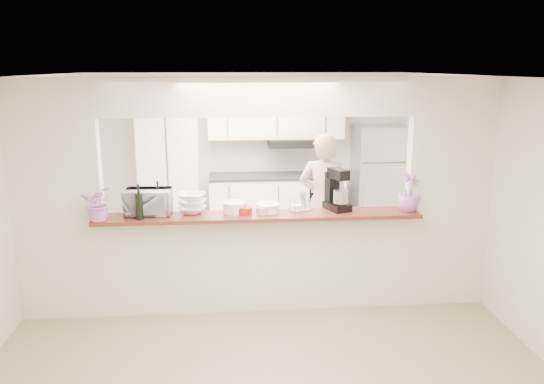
{
  "coord_description": "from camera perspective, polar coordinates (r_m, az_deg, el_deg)",
  "views": [
    {
      "loc": [
        -0.33,
        -5.39,
        2.6
      ],
      "look_at": [
        0.17,
        0.3,
        1.24
      ],
      "focal_mm": 35.0,
      "sensor_mm": 36.0,
      "label": 1
    }
  ],
  "objects": [
    {
      "name": "floor",
      "position": [
        5.99,
        -1.38,
        -12.34
      ],
      "size": [
        6.0,
        6.0,
        0.0
      ],
      "primitive_type": "plane",
      "color": "tan",
      "rests_on": "ground"
    },
    {
      "name": "flower_right",
      "position": [
        5.81,
        14.53,
        0.07
      ],
      "size": [
        0.3,
        0.3,
        0.43
      ],
      "primitive_type": "imported",
      "rotation": [
        0.0,
        0.0,
        0.32
      ],
      "color": "#C16FCF",
      "rests_on": "bar_counter"
    },
    {
      "name": "kitchen_cabinets",
      "position": [
        8.27,
        -3.9,
        2.04
      ],
      "size": [
        3.15,
        0.62,
        2.25
      ],
      "color": "white",
      "rests_on": "floor"
    },
    {
      "name": "utensil_caddy",
      "position": [
        5.67,
        3.06,
        -1.18
      ],
      "size": [
        0.25,
        0.2,
        0.2
      ],
      "color": "silver",
      "rests_on": "bar_counter"
    },
    {
      "name": "bar_counter",
      "position": [
        5.76,
        -1.41,
        -7.19
      ],
      "size": [
        3.4,
        0.38,
        1.09
      ],
      "color": "silver",
      "rests_on": "floor"
    },
    {
      "name": "tan_bowl",
      "position": [
        5.57,
        -0.92,
        -1.96
      ],
      "size": [
        0.15,
        0.15,
        0.07
      ],
      "primitive_type": "cylinder",
      "color": "tan",
      "rests_on": "bar_counter"
    },
    {
      "name": "person",
      "position": [
        6.84,
        5.59,
        -1.14
      ],
      "size": [
        0.76,
        0.64,
        1.78
      ],
      "primitive_type": "imported",
      "rotation": [
        0.0,
        0.0,
        2.76
      ],
      "color": "tan",
      "rests_on": "floor"
    },
    {
      "name": "refrigerator",
      "position": [
        8.56,
        11.26,
        1.35
      ],
      "size": [
        0.75,
        0.7,
        1.7
      ],
      "primitive_type": "cube",
      "color": "#B9BABF",
      "rests_on": "floor"
    },
    {
      "name": "tile_overlay",
      "position": [
        7.41,
        -2.15,
        -7.1
      ],
      "size": [
        5.0,
        2.9,
        0.01
      ],
      "primitive_type": "cube",
      "color": "silver",
      "rests_on": "floor"
    },
    {
      "name": "stand_mixer",
      "position": [
        5.73,
        6.97,
        0.09
      ],
      "size": [
        0.29,
        0.35,
        0.45
      ],
      "color": "black",
      "rests_on": "bar_counter"
    },
    {
      "name": "serving_bowls",
      "position": [
        5.63,
        -8.62,
        -1.22
      ],
      "size": [
        0.34,
        0.34,
        0.21
      ],
      "primitive_type": "imported",
      "rotation": [
        0.0,
        0.0,
        -0.21
      ],
      "color": "white",
      "rests_on": "bar_counter"
    },
    {
      "name": "toaster_oven",
      "position": [
        5.67,
        -13.17,
        -1.05
      ],
      "size": [
        0.48,
        0.33,
        0.26
      ],
      "primitive_type": "imported",
      "rotation": [
        0.0,
        0.0,
        -0.03
      ],
      "color": "#B1B2B7",
      "rests_on": "bar_counter"
    },
    {
      "name": "flower_left",
      "position": [
        5.55,
        -18.08,
        -1.11
      ],
      "size": [
        0.34,
        0.3,
        0.37
      ],
      "primitive_type": "imported",
      "rotation": [
        0.0,
        0.0,
        -0.04
      ],
      "color": "pink",
      "rests_on": "bar_counter"
    },
    {
      "name": "plate_stack_b",
      "position": [
        5.63,
        -0.45,
        -1.7
      ],
      "size": [
        0.25,
        0.25,
        0.09
      ],
      "color": "white",
      "rests_on": "bar_counter"
    },
    {
      "name": "wine_bottle_b",
      "position": [
        5.48,
        -14.08,
        -1.46
      ],
      "size": [
        0.07,
        0.07,
        0.37
      ],
      "color": "black",
      "rests_on": "bar_counter"
    },
    {
      "name": "partition",
      "position": [
        5.51,
        -1.47,
        1.68
      ],
      "size": [
        5.0,
        0.15,
        2.5
      ],
      "color": "silver",
      "rests_on": "floor"
    },
    {
      "name": "red_bowl",
      "position": [
        5.56,
        -2.97,
        -1.99
      ],
      "size": [
        0.16,
        0.16,
        0.08
      ],
      "primitive_type": "cylinder",
      "color": "maroon",
      "rests_on": "bar_counter"
    },
    {
      "name": "plate_stack_a",
      "position": [
        5.61,
        -4.02,
        -1.65
      ],
      "size": [
        0.25,
        0.25,
        0.12
      ],
      "color": "white",
      "rests_on": "bar_counter"
    },
    {
      "name": "wine_bottle_a",
      "position": [
        5.67,
        -12.15,
        -0.93
      ],
      "size": [
        0.07,
        0.07,
        0.35
      ],
      "color": "black",
      "rests_on": "bar_counter"
    }
  ]
}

